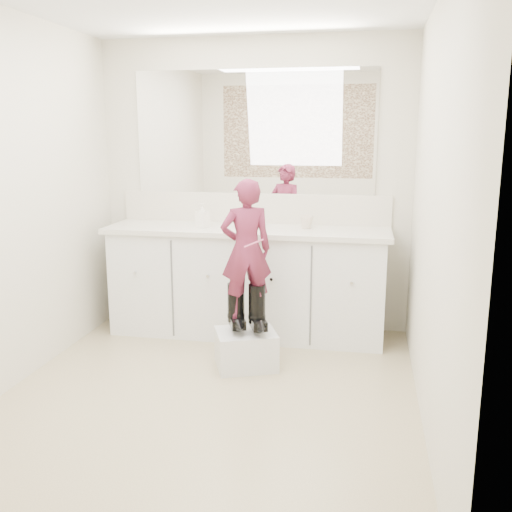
# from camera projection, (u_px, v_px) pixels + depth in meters

# --- Properties ---
(floor) EXTENTS (3.00, 3.00, 0.00)m
(floor) POSITION_uv_depth(u_px,v_px,m) (208.00, 398.00, 3.59)
(floor) COLOR #948661
(floor) RESTS_ON ground
(wall_back) EXTENTS (2.60, 0.00, 2.60)m
(wall_back) POSITION_uv_depth(u_px,v_px,m) (254.00, 186.00, 4.78)
(wall_back) COLOR beige
(wall_back) RESTS_ON floor
(wall_front) EXTENTS (2.60, 0.00, 2.60)m
(wall_front) POSITION_uv_depth(u_px,v_px,m) (79.00, 266.00, 1.90)
(wall_front) COLOR beige
(wall_front) RESTS_ON floor
(wall_left) EXTENTS (0.00, 3.00, 3.00)m
(wall_left) POSITION_uv_depth(u_px,v_px,m) (5.00, 204.00, 3.58)
(wall_left) COLOR beige
(wall_left) RESTS_ON floor
(wall_right) EXTENTS (0.00, 3.00, 3.00)m
(wall_right) POSITION_uv_depth(u_px,v_px,m) (434.00, 215.00, 3.10)
(wall_right) COLOR beige
(wall_right) RESTS_ON floor
(vanity_cabinet) EXTENTS (2.20, 0.55, 0.85)m
(vanity_cabinet) POSITION_uv_depth(u_px,v_px,m) (247.00, 284.00, 4.68)
(vanity_cabinet) COLOR silver
(vanity_cabinet) RESTS_ON floor
(countertop) EXTENTS (2.28, 0.58, 0.04)m
(countertop) POSITION_uv_depth(u_px,v_px,m) (247.00, 230.00, 4.57)
(countertop) COLOR beige
(countertop) RESTS_ON vanity_cabinet
(backsplash) EXTENTS (2.28, 0.03, 0.25)m
(backsplash) POSITION_uv_depth(u_px,v_px,m) (253.00, 208.00, 4.80)
(backsplash) COLOR beige
(backsplash) RESTS_ON countertop
(mirror) EXTENTS (2.00, 0.02, 1.00)m
(mirror) POSITION_uv_depth(u_px,v_px,m) (253.00, 132.00, 4.67)
(mirror) COLOR white
(mirror) RESTS_ON wall_back
(dot_panel) EXTENTS (2.00, 0.01, 1.20)m
(dot_panel) POSITION_uv_depth(u_px,v_px,m) (71.00, 127.00, 1.81)
(dot_panel) COLOR #472819
(dot_panel) RESTS_ON wall_front
(faucet) EXTENTS (0.08, 0.08, 0.10)m
(faucet) POSITION_uv_depth(u_px,v_px,m) (251.00, 219.00, 4.71)
(faucet) COLOR silver
(faucet) RESTS_ON countertop
(cup) EXTENTS (0.11, 0.11, 0.10)m
(cup) POSITION_uv_depth(u_px,v_px,m) (306.00, 222.00, 4.53)
(cup) COLOR beige
(cup) RESTS_ON countertop
(soap_bottle) EXTENTS (0.12, 0.12, 0.20)m
(soap_bottle) POSITION_uv_depth(u_px,v_px,m) (202.00, 215.00, 4.57)
(soap_bottle) COLOR white
(soap_bottle) RESTS_ON countertop
(step_stool) EXTENTS (0.51, 0.47, 0.26)m
(step_stool) POSITION_uv_depth(u_px,v_px,m) (246.00, 349.00, 4.05)
(step_stool) COLOR silver
(step_stool) RESTS_ON floor
(boot_left) EXTENTS (0.20, 0.26, 0.34)m
(boot_left) POSITION_uv_depth(u_px,v_px,m) (236.00, 307.00, 4.02)
(boot_left) COLOR black
(boot_left) RESTS_ON step_stool
(boot_right) EXTENTS (0.20, 0.26, 0.34)m
(boot_right) POSITION_uv_depth(u_px,v_px,m) (257.00, 308.00, 3.99)
(boot_right) COLOR black
(boot_right) RESTS_ON step_stool
(toddler) EXTENTS (0.42, 0.35, 0.97)m
(toddler) POSITION_uv_depth(u_px,v_px,m) (246.00, 250.00, 3.91)
(toddler) COLOR #A4325D
(toddler) RESTS_ON step_stool
(toothbrush) EXTENTS (0.13, 0.06, 0.06)m
(toothbrush) POSITION_uv_depth(u_px,v_px,m) (254.00, 243.00, 3.81)
(toothbrush) COLOR #CF5079
(toothbrush) RESTS_ON toddler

